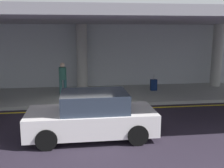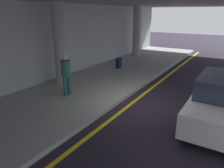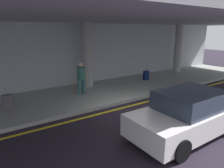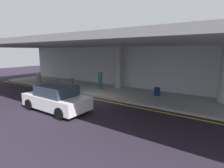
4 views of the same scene
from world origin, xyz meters
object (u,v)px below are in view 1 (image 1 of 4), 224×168
Objects in this scene: support_column_left_mid at (217,56)px; car_white at (92,116)px; support_column_far_left at (82,57)px; traveler_with_luggage at (63,77)px; suitcase_upright_primary at (154,85)px.

support_column_left_mid is 0.89× the size of car_white.
support_column_left_mid is at bearing -138.00° from car_white.
support_column_far_left and support_column_left_mid have the same top height.
support_column_far_left is at bearing 135.46° from traveler_with_luggage.
suitcase_upright_primary is (4.97, 0.46, -0.65)m from traveler_with_luggage.
support_column_far_left is at bearing -87.90° from car_white.
traveler_with_luggage is (-1.15, 5.57, 0.40)m from car_white.
car_white is 5.70m from traveler_with_luggage.
support_column_far_left reaches higher than car_white.
car_white is at bearing -89.06° from support_column_far_left.
support_column_left_mid is 4.42m from suitcase_upright_primary.
suitcase_upright_primary is at bearing -11.41° from support_column_far_left.
traveler_with_luggage is at bearing -172.12° from support_column_left_mid.
support_column_far_left reaches higher than traveler_with_luggage.
support_column_far_left is 0.89× the size of car_white.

